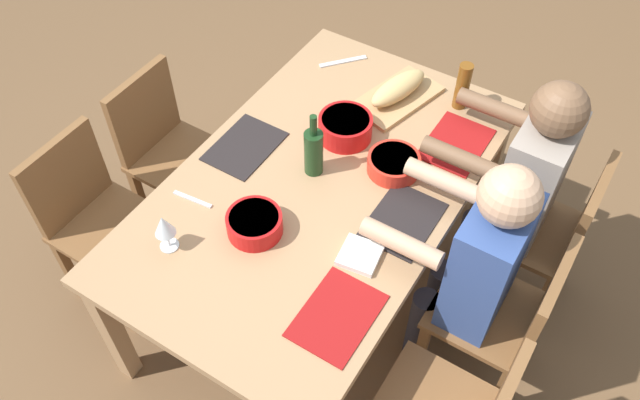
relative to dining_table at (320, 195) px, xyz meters
name	(u,v)px	position (x,y,z in m)	size (l,w,h in m)	color
ground_plane	(320,284)	(0.00, 0.00, -0.66)	(8.00, 8.00, 0.00)	brown
dining_table	(320,195)	(0.00, 0.00, 0.00)	(1.74, 1.05, 0.74)	#A87F56
chair_far_left	(551,230)	(-0.48, 0.85, -0.18)	(0.40, 0.40, 0.85)	brown
diner_far_left	(522,179)	(-0.48, 0.67, 0.04)	(0.41, 0.53, 1.20)	#2D2D38
chair_near_right	(94,214)	(0.48, -0.85, -0.18)	(0.40, 0.40, 0.85)	brown
chair_far_center	(509,315)	(0.00, 0.85, -0.18)	(0.40, 0.40, 0.85)	brown
diner_far_center	(474,262)	(0.00, 0.67, 0.04)	(0.41, 0.53, 1.20)	#2D2D38
chair_near_center	(167,147)	(0.00, -0.85, -0.18)	(0.40, 0.40, 0.85)	brown
serving_bowl_fruit	(345,126)	(-0.28, -0.05, 0.13)	(0.23, 0.23, 0.10)	red
serving_bowl_greens	(254,223)	(0.33, -0.08, 0.12)	(0.21, 0.21, 0.08)	red
serving_bowl_salad	(394,163)	(-0.21, 0.21, 0.12)	(0.21, 0.21, 0.07)	red
cutting_board	(397,98)	(-0.60, 0.03, 0.09)	(0.40, 0.22, 0.02)	tan
bread_loaf	(398,88)	(-0.60, 0.03, 0.14)	(0.32, 0.11, 0.09)	tan
wine_bottle	(314,151)	(-0.04, -0.06, 0.19)	(0.08, 0.08, 0.29)	#193819
beer_bottle	(463,86)	(-0.70, 0.28, 0.19)	(0.06, 0.06, 0.22)	brown
wine_glass	(164,227)	(0.55, -0.30, 0.19)	(0.08, 0.08, 0.17)	silver
placemat_far_left	(456,143)	(-0.48, 0.37, 0.08)	(0.32, 0.23, 0.01)	maroon
fork_near_right	(193,199)	(0.34, -0.37, 0.08)	(0.02, 0.17, 0.01)	silver
placemat_far_right	(337,316)	(0.48, 0.37, 0.08)	(0.32, 0.23, 0.01)	maroon
placemat_far_center	(403,220)	(0.00, 0.37, 0.08)	(0.32, 0.23, 0.01)	black
placemat_near_center	(245,146)	(0.00, -0.37, 0.08)	(0.32, 0.23, 0.01)	black
carving_knife	(343,62)	(-0.70, -0.31, 0.08)	(0.23, 0.02, 0.01)	silver
napkin_stack	(360,255)	(0.23, 0.31, 0.09)	(0.14, 0.14, 0.02)	white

